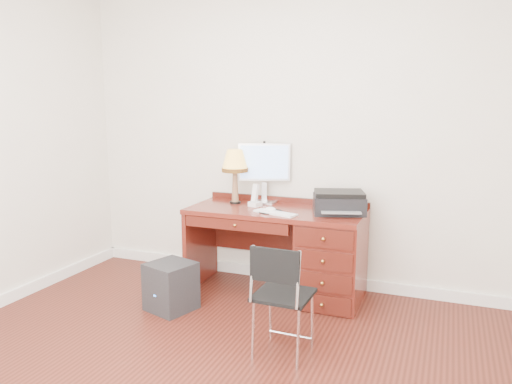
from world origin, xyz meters
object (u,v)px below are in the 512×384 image
at_px(printer, 339,202).
at_px(equipment_box, 171,286).
at_px(monitor, 265,165).
at_px(desk, 312,251).
at_px(leg_lamp, 235,164).
at_px(chair, 281,289).
at_px(phone, 255,200).

xyz_separation_m(printer, equipment_box, (-1.20, -0.69, -0.65)).
bearing_deg(monitor, printer, -33.77).
height_order(desk, leg_lamp, leg_lamp).
distance_m(printer, leg_lamp, 1.00).
bearing_deg(monitor, desk, -43.15).
relative_size(printer, equipment_box, 1.27).
bearing_deg(printer, chair, -114.78).
bearing_deg(phone, chair, -42.80).
distance_m(desk, chair, 1.06).
distance_m(monitor, chair, 1.56).
xyz_separation_m(leg_lamp, equipment_box, (-0.24, -0.75, -0.91)).
bearing_deg(monitor, chair, -83.69).
height_order(chair, equipment_box, chair).
height_order(leg_lamp, equipment_box, leg_lamp).
relative_size(desk, phone, 7.63).
height_order(printer, leg_lamp, leg_lamp).
relative_size(leg_lamp, phone, 2.47).
bearing_deg(printer, phone, 162.06).
relative_size(desk, leg_lamp, 3.09).
bearing_deg(monitor, leg_lamp, -166.90).
height_order(monitor, chair, monitor).
bearing_deg(chair, monitor, 115.83).
xyz_separation_m(monitor, chair, (0.59, -1.30, -0.63)).
relative_size(printer, chair, 0.64).
relative_size(printer, leg_lamp, 1.01).
relative_size(phone, chair, 0.26).
distance_m(leg_lamp, phone, 0.37).
bearing_deg(monitor, phone, -113.10).
relative_size(monitor, printer, 1.10).
bearing_deg(desk, phone, 176.02).
height_order(desk, monitor, monitor).
xyz_separation_m(desk, equipment_box, (-0.98, -0.66, -0.22)).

